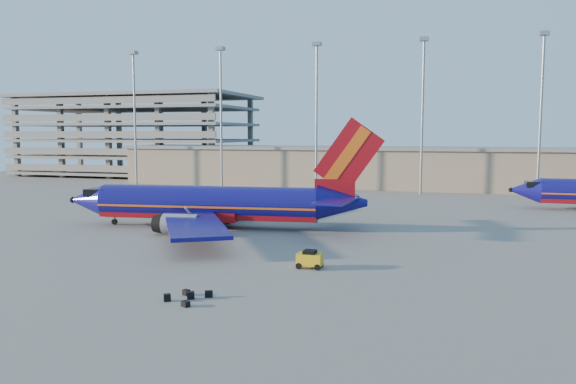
# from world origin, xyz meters

# --- Properties ---
(ground) EXTENTS (220.00, 220.00, 0.00)m
(ground) POSITION_xyz_m (0.00, 0.00, 0.00)
(ground) COLOR slate
(ground) RESTS_ON ground
(terminal_building) EXTENTS (122.00, 16.00, 8.50)m
(terminal_building) POSITION_xyz_m (10.00, 58.00, 4.32)
(terminal_building) COLOR gray
(terminal_building) RESTS_ON ground
(parking_garage) EXTENTS (62.00, 32.00, 21.40)m
(parking_garage) POSITION_xyz_m (-62.00, 74.05, 11.73)
(parking_garage) COLOR slate
(parking_garage) RESTS_ON ground
(light_mast_row) EXTENTS (101.60, 1.60, 28.65)m
(light_mast_row) POSITION_xyz_m (5.00, 46.00, 17.55)
(light_mast_row) COLOR gray
(light_mast_row) RESTS_ON ground
(aircraft_main) EXTENTS (38.74, 37.07, 13.14)m
(aircraft_main) POSITION_xyz_m (-6.34, 0.95, 2.81)
(aircraft_main) COLOR navy
(aircraft_main) RESTS_ON ground
(baggage_tug) EXTENTS (2.16, 1.33, 1.53)m
(baggage_tug) POSITION_xyz_m (9.63, -15.61, 0.80)
(baggage_tug) COLOR gold
(baggage_tug) RESTS_ON ground
(luggage_pile) EXTENTS (2.93, 2.92, 0.50)m
(luggage_pile) POSITION_xyz_m (3.87, -26.75, 0.23)
(luggage_pile) COLOR black
(luggage_pile) RESTS_ON ground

